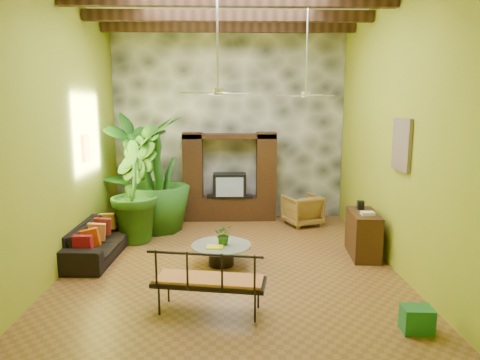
{
  "coord_description": "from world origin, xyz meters",
  "views": [
    {
      "loc": [
        -0.01,
        -7.87,
        2.95
      ],
      "look_at": [
        0.2,
        0.2,
        1.56
      ],
      "focal_mm": 32.0,
      "sensor_mm": 36.0,
      "label": 1
    }
  ],
  "objects_px": {
    "wicker_armchair": "(302,210)",
    "iron_bench": "(209,279)",
    "ceiling_fan_front": "(218,80)",
    "ceiling_fan_back": "(306,85)",
    "green_bin": "(417,319)",
    "entertainment_center": "(230,183)",
    "tall_plant_b": "(133,189)",
    "sofa": "(97,240)",
    "side_console": "(363,234)",
    "tall_plant_a": "(135,171)",
    "tall_plant_c": "(157,175)",
    "coffee_table": "(221,252)"
  },
  "relations": [
    {
      "from": "wicker_armchair",
      "to": "iron_bench",
      "type": "relative_size",
      "value": 0.49
    },
    {
      "from": "ceiling_fan_front",
      "to": "ceiling_fan_back",
      "type": "distance_m",
      "value": 2.41
    },
    {
      "from": "wicker_armchair",
      "to": "green_bin",
      "type": "distance_m",
      "value": 5.28
    },
    {
      "from": "entertainment_center",
      "to": "tall_plant_b",
      "type": "bearing_deg",
      "value": -141.12
    },
    {
      "from": "entertainment_center",
      "to": "tall_plant_b",
      "type": "xyz_separation_m",
      "value": [
        -2.13,
        -1.72,
        0.19
      ]
    },
    {
      "from": "sofa",
      "to": "side_console",
      "type": "bearing_deg",
      "value": -88.33
    },
    {
      "from": "tall_plant_a",
      "to": "tall_plant_c",
      "type": "xyz_separation_m",
      "value": [
        0.6,
        -0.35,
        -0.04
      ]
    },
    {
      "from": "wicker_armchair",
      "to": "tall_plant_b",
      "type": "bearing_deg",
      "value": -4.75
    },
    {
      "from": "tall_plant_b",
      "to": "green_bin",
      "type": "xyz_separation_m",
      "value": [
        4.59,
        -4.1,
        -0.98
      ]
    },
    {
      "from": "ceiling_fan_front",
      "to": "tall_plant_c",
      "type": "xyz_separation_m",
      "value": [
        -1.52,
        2.55,
        -2.04
      ]
    },
    {
      "from": "tall_plant_b",
      "to": "tall_plant_c",
      "type": "relative_size",
      "value": 0.84
    },
    {
      "from": "green_bin",
      "to": "tall_plant_b",
      "type": "bearing_deg",
      "value": 138.24
    },
    {
      "from": "entertainment_center",
      "to": "wicker_armchair",
      "type": "distance_m",
      "value": 2.01
    },
    {
      "from": "ceiling_fan_front",
      "to": "ceiling_fan_back",
      "type": "xyz_separation_m",
      "value": [
        1.8,
        1.6,
        0.0
      ]
    },
    {
      "from": "entertainment_center",
      "to": "tall_plant_b",
      "type": "distance_m",
      "value": 2.74
    },
    {
      "from": "ceiling_fan_front",
      "to": "sofa",
      "type": "height_order",
      "value": "ceiling_fan_front"
    },
    {
      "from": "coffee_table",
      "to": "side_console",
      "type": "relative_size",
      "value": 1.0
    },
    {
      "from": "wicker_armchair",
      "to": "coffee_table",
      "type": "xyz_separation_m",
      "value": [
        -2.0,
        -2.74,
        -0.12
      ]
    },
    {
      "from": "tall_plant_c",
      "to": "coffee_table",
      "type": "xyz_separation_m",
      "value": [
        1.55,
        -2.33,
        -1.11
      ]
    },
    {
      "from": "sofa",
      "to": "coffee_table",
      "type": "bearing_deg",
      "value": -99.6
    },
    {
      "from": "ceiling_fan_front",
      "to": "tall_plant_a",
      "type": "relative_size",
      "value": 0.66
    },
    {
      "from": "coffee_table",
      "to": "green_bin",
      "type": "relative_size",
      "value": 2.85
    },
    {
      "from": "entertainment_center",
      "to": "tall_plant_a",
      "type": "distance_m",
      "value": 2.45
    },
    {
      "from": "iron_bench",
      "to": "tall_plant_a",
      "type": "bearing_deg",
      "value": 123.52
    },
    {
      "from": "iron_bench",
      "to": "tall_plant_b",
      "type": "bearing_deg",
      "value": 127.19
    },
    {
      "from": "tall_plant_b",
      "to": "tall_plant_c",
      "type": "distance_m",
      "value": 0.86
    },
    {
      "from": "coffee_table",
      "to": "green_bin",
      "type": "height_order",
      "value": "coffee_table"
    },
    {
      "from": "entertainment_center",
      "to": "ceiling_fan_back",
      "type": "bearing_deg",
      "value": -50.43
    },
    {
      "from": "tall_plant_b",
      "to": "ceiling_fan_back",
      "type": "bearing_deg",
      "value": -3.39
    },
    {
      "from": "sofa",
      "to": "tall_plant_a",
      "type": "distance_m",
      "value": 2.41
    },
    {
      "from": "tall_plant_b",
      "to": "side_console",
      "type": "height_order",
      "value": "tall_plant_b"
    },
    {
      "from": "entertainment_center",
      "to": "tall_plant_c",
      "type": "height_order",
      "value": "tall_plant_c"
    },
    {
      "from": "tall_plant_a",
      "to": "ceiling_fan_front",
      "type": "bearing_deg",
      "value": -53.81
    },
    {
      "from": "tall_plant_c",
      "to": "side_console",
      "type": "height_order",
      "value": "tall_plant_c"
    },
    {
      "from": "entertainment_center",
      "to": "iron_bench",
      "type": "distance_m",
      "value": 5.27
    },
    {
      "from": "entertainment_center",
      "to": "iron_bench",
      "type": "bearing_deg",
      "value": -93.33
    },
    {
      "from": "ceiling_fan_front",
      "to": "tall_plant_b",
      "type": "distance_m",
      "value": 3.48
    },
    {
      "from": "iron_bench",
      "to": "green_bin",
      "type": "distance_m",
      "value": 2.85
    },
    {
      "from": "tall_plant_a",
      "to": "tall_plant_c",
      "type": "height_order",
      "value": "tall_plant_a"
    },
    {
      "from": "ceiling_fan_front",
      "to": "green_bin",
      "type": "relative_size",
      "value": 4.74
    },
    {
      "from": "entertainment_center",
      "to": "sofa",
      "type": "bearing_deg",
      "value": -133.74
    },
    {
      "from": "entertainment_center",
      "to": "ceiling_fan_front",
      "type": "distance_m",
      "value": 4.3
    },
    {
      "from": "wicker_armchair",
      "to": "tall_plant_c",
      "type": "height_order",
      "value": "tall_plant_c"
    },
    {
      "from": "tall_plant_b",
      "to": "tall_plant_a",
      "type": "bearing_deg",
      "value": 100.16
    },
    {
      "from": "ceiling_fan_front",
      "to": "side_console",
      "type": "relative_size",
      "value": 1.67
    },
    {
      "from": "entertainment_center",
      "to": "tall_plant_c",
      "type": "bearing_deg",
      "value": -150.01
    },
    {
      "from": "ceiling_fan_back",
      "to": "green_bin",
      "type": "xyz_separation_m",
      "value": [
        0.86,
        -3.88,
        -3.23
      ]
    },
    {
      "from": "ceiling_fan_front",
      "to": "green_bin",
      "type": "xyz_separation_m",
      "value": [
        2.66,
        -2.28,
        -3.23
      ]
    },
    {
      "from": "wicker_armchair",
      "to": "green_bin",
      "type": "xyz_separation_m",
      "value": [
        0.63,
        -5.24,
        -0.21
      ]
    },
    {
      "from": "tall_plant_a",
      "to": "coffee_table",
      "type": "bearing_deg",
      "value": -51.22
    }
  ]
}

